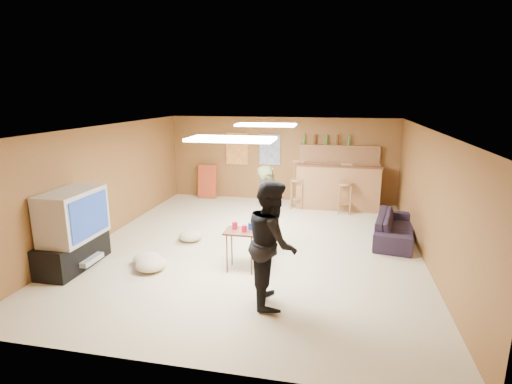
% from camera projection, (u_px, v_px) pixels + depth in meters
% --- Properties ---
extents(ground, '(7.00, 7.00, 0.00)m').
position_uv_depth(ground, '(254.00, 246.00, 7.50)').
color(ground, '#C3B694').
rests_on(ground, ground).
extents(ceiling, '(6.00, 7.00, 0.02)m').
position_uv_depth(ceiling, '(254.00, 128.00, 6.98)').
color(ceiling, silver).
rests_on(ceiling, ground).
extents(wall_back, '(6.00, 0.02, 2.20)m').
position_uv_depth(wall_back, '(281.00, 159.00, 10.57)').
color(wall_back, brown).
rests_on(wall_back, ground).
extents(wall_front, '(6.00, 0.02, 2.20)m').
position_uv_depth(wall_front, '(180.00, 270.00, 3.91)').
color(wall_front, brown).
rests_on(wall_front, ground).
extents(wall_left, '(0.02, 7.00, 2.20)m').
position_uv_depth(wall_left, '(105.00, 182.00, 7.83)').
color(wall_left, brown).
rests_on(wall_left, ground).
extents(wall_right, '(0.02, 7.00, 2.20)m').
position_uv_depth(wall_right, '(429.00, 198.00, 6.65)').
color(wall_right, brown).
rests_on(wall_right, ground).
extents(tv_stand, '(0.55, 1.30, 0.50)m').
position_uv_depth(tv_stand, '(73.00, 252.00, 6.55)').
color(tv_stand, black).
rests_on(tv_stand, ground).
extents(dvd_box, '(0.35, 0.50, 0.08)m').
position_uv_depth(dvd_box, '(86.00, 259.00, 6.53)').
color(dvd_box, '#B2B2B7').
rests_on(dvd_box, tv_stand).
extents(tv_body, '(0.60, 1.10, 0.80)m').
position_uv_depth(tv_body, '(73.00, 215.00, 6.38)').
color(tv_body, '#B2B2B7').
rests_on(tv_body, tv_stand).
extents(tv_screen, '(0.02, 0.95, 0.65)m').
position_uv_depth(tv_screen, '(90.00, 216.00, 6.32)').
color(tv_screen, navy).
rests_on(tv_screen, tv_body).
extents(bar_counter, '(2.00, 0.60, 1.10)m').
position_uv_depth(bar_counter, '(338.00, 187.00, 9.88)').
color(bar_counter, brown).
rests_on(bar_counter, ground).
extents(bar_lip, '(2.10, 0.12, 0.05)m').
position_uv_depth(bar_lip, '(339.00, 166.00, 9.51)').
color(bar_lip, '#472416').
rests_on(bar_lip, bar_counter).
extents(bar_shelf, '(2.00, 0.18, 0.05)m').
position_uv_depth(bar_shelf, '(340.00, 146.00, 10.08)').
color(bar_shelf, brown).
rests_on(bar_shelf, bar_backing).
extents(bar_backing, '(2.00, 0.14, 0.60)m').
position_uv_depth(bar_backing, '(339.00, 158.00, 10.17)').
color(bar_backing, brown).
rests_on(bar_backing, bar_counter).
extents(poster_left, '(0.60, 0.03, 0.85)m').
position_uv_depth(poster_left, '(237.00, 149.00, 10.71)').
color(poster_left, '#BF3F26').
rests_on(poster_left, wall_back).
extents(poster_right, '(0.55, 0.03, 0.80)m').
position_uv_depth(poster_right, '(270.00, 150.00, 10.53)').
color(poster_right, '#334C99').
rests_on(poster_right, wall_back).
extents(folding_chair_stack, '(0.50, 0.26, 0.91)m').
position_uv_depth(folding_chair_stack, '(208.00, 181.00, 10.93)').
color(folding_chair_stack, '#B33F21').
rests_on(folding_chair_stack, ground).
extents(ceiling_panel_front, '(1.20, 0.60, 0.04)m').
position_uv_depth(ceiling_panel_front, '(231.00, 139.00, 5.56)').
color(ceiling_panel_front, white).
rests_on(ceiling_panel_front, ceiling).
extents(ceiling_panel_back, '(1.20, 0.60, 0.04)m').
position_uv_depth(ceiling_panel_back, '(266.00, 125.00, 8.13)').
color(ceiling_panel_back, white).
rests_on(ceiling_panel_back, ceiling).
extents(person_olive, '(0.39, 0.60, 1.62)m').
position_uv_depth(person_olive, '(268.00, 212.00, 6.83)').
color(person_olive, '#515732').
rests_on(person_olive, ground).
extents(person_black, '(0.83, 0.96, 1.71)m').
position_uv_depth(person_black, '(272.00, 243.00, 5.31)').
color(person_black, black).
rests_on(person_black, ground).
extents(sofa, '(0.98, 1.84, 0.51)m').
position_uv_depth(sofa, '(395.00, 228.00, 7.76)').
color(sofa, black).
rests_on(sofa, ground).
extents(tray_table, '(0.52, 0.42, 0.67)m').
position_uv_depth(tray_table, '(241.00, 250.00, 6.41)').
color(tray_table, '#472416').
rests_on(tray_table, ground).
extents(cup_red_near, '(0.11, 0.11, 0.12)m').
position_uv_depth(cup_red_near, '(235.00, 225.00, 6.39)').
color(cup_red_near, '#A60B2B').
rests_on(cup_red_near, tray_table).
extents(cup_red_far, '(0.11, 0.11, 0.11)m').
position_uv_depth(cup_red_far, '(244.00, 229.00, 6.25)').
color(cup_red_far, '#A60B2B').
rests_on(cup_red_far, tray_table).
extents(cup_blue, '(0.09, 0.09, 0.11)m').
position_uv_depth(cup_blue, '(250.00, 226.00, 6.37)').
color(cup_blue, navy).
rests_on(cup_blue, tray_table).
extents(bar_stool_left, '(0.45, 0.45, 1.32)m').
position_uv_depth(bar_stool_left, '(297.00, 182.00, 9.86)').
color(bar_stool_left, brown).
rests_on(bar_stool_left, ground).
extents(bar_stool_right, '(0.40, 0.40, 1.20)m').
position_uv_depth(bar_stool_right, '(345.00, 189.00, 9.45)').
color(bar_stool_right, brown).
rests_on(bar_stool_right, ground).
extents(cushion_near_tv, '(0.63, 0.63, 0.23)m').
position_uv_depth(cushion_near_tv, '(151.00, 264.00, 6.44)').
color(cushion_near_tv, tan).
rests_on(cushion_near_tv, ground).
extents(cushion_mid, '(0.52, 0.52, 0.20)m').
position_uv_depth(cushion_mid, '(191.00, 236.00, 7.75)').
color(cushion_mid, tan).
rests_on(cushion_mid, ground).
extents(cushion_far, '(0.50, 0.50, 0.20)m').
position_uv_depth(cushion_far, '(147.00, 258.00, 6.69)').
color(cushion_far, tan).
rests_on(cushion_far, ground).
extents(bottle_row, '(1.20, 0.08, 0.26)m').
position_uv_depth(bottle_row, '(326.00, 140.00, 10.09)').
color(bottle_row, '#3F7233').
rests_on(bottle_row, bar_shelf).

